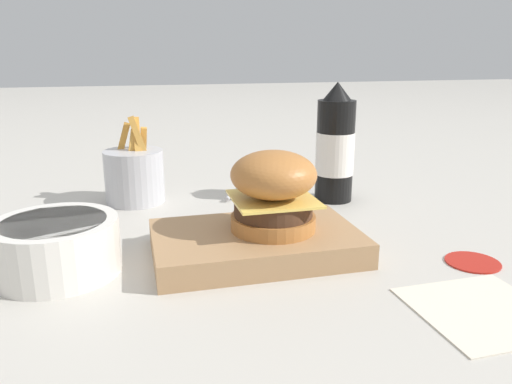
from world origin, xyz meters
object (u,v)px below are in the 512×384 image
(ketchup_bottle, at_px, (335,148))
(spoon, at_px, (246,183))
(fries_basket, at_px, (135,175))
(side_bowl, at_px, (56,245))
(burger, at_px, (273,190))
(serving_board, at_px, (256,243))

(ketchup_bottle, height_order, spoon, ketchup_bottle)
(fries_basket, relative_size, side_bowl, 1.02)
(ketchup_bottle, relative_size, fries_basket, 1.36)
(side_bowl, bearing_deg, burger, 179.13)
(serving_board, bearing_deg, side_bowl, -1.36)
(burger, bearing_deg, fries_basket, -58.46)
(burger, xyz_separation_m, spoon, (-0.04, -0.31, -0.07))
(fries_basket, height_order, side_bowl, fries_basket)
(burger, xyz_separation_m, side_bowl, (0.25, -0.00, -0.05))
(serving_board, distance_m, ketchup_bottle, 0.28)
(fries_basket, distance_m, side_bowl, 0.28)
(serving_board, distance_m, spoon, 0.32)
(serving_board, height_order, side_bowl, side_bowl)
(burger, relative_size, fries_basket, 0.73)
(ketchup_bottle, distance_m, fries_basket, 0.33)
(ketchup_bottle, distance_m, side_bowl, 0.46)
(serving_board, relative_size, fries_basket, 1.75)
(fries_basket, bearing_deg, side_bowl, 70.49)
(burger, bearing_deg, spoon, -96.98)
(ketchup_bottle, distance_m, spoon, 0.19)
(fries_basket, xyz_separation_m, spoon, (-0.20, -0.05, -0.04))
(side_bowl, bearing_deg, ketchup_bottle, -155.46)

